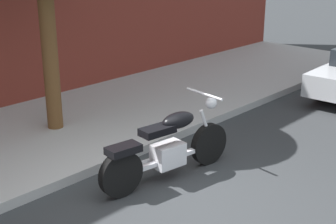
# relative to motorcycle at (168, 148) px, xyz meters

# --- Properties ---
(ground_plane) EXTENTS (60.00, 60.00, 0.00)m
(ground_plane) POSITION_rel_motorcycle_xyz_m (-0.50, -0.59, -0.46)
(ground_plane) COLOR #303335
(sidewalk) EXTENTS (18.79, 3.32, 0.14)m
(sidewalk) POSITION_rel_motorcycle_xyz_m (-0.50, 2.48, -0.39)
(sidewalk) COLOR #ACACAC
(sidewalk) RESTS_ON ground
(motorcycle) EXTENTS (2.17, 0.72, 1.12)m
(motorcycle) POSITION_rel_motorcycle_xyz_m (0.00, 0.00, 0.00)
(motorcycle) COLOR black
(motorcycle) RESTS_ON ground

